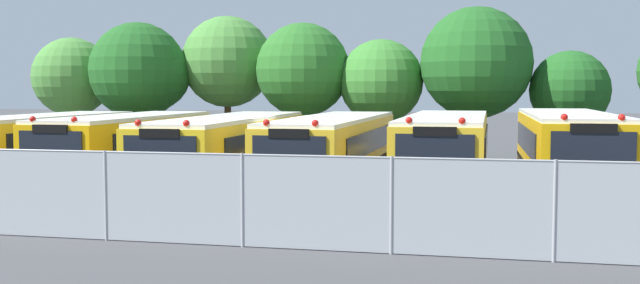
# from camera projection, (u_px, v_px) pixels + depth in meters

# --- Properties ---
(ground_plane) EXTENTS (160.00, 160.00, 0.00)m
(ground_plane) POSITION_uv_depth(u_px,v_px,m) (281.00, 190.00, 24.92)
(ground_plane) COLOR #424244
(school_bus_0) EXTENTS (2.55, 10.07, 2.50)m
(school_bus_0) POSITION_uv_depth(u_px,v_px,m) (39.00, 145.00, 26.86)
(school_bus_0) COLOR yellow
(school_bus_0) RESTS_ON ground_plane
(school_bus_1) EXTENTS (2.54, 9.43, 2.54)m
(school_bus_1) POSITION_uv_depth(u_px,v_px,m) (128.00, 147.00, 25.92)
(school_bus_1) COLOR #EAA80C
(school_bus_1) RESTS_ON ground_plane
(school_bus_2) EXTENTS (2.68, 11.35, 2.53)m
(school_bus_2) POSITION_uv_depth(u_px,v_px,m) (229.00, 149.00, 24.98)
(school_bus_2) COLOR yellow
(school_bus_2) RESTS_ON ground_plane
(school_bus_3) EXTENTS (2.51, 11.08, 2.54)m
(school_bus_3) POSITION_uv_depth(u_px,v_px,m) (334.00, 150.00, 24.56)
(school_bus_3) COLOR yellow
(school_bus_3) RESTS_ON ground_plane
(school_bus_4) EXTENTS (2.46, 10.10, 2.63)m
(school_bus_4) POSITION_uv_depth(u_px,v_px,m) (446.00, 151.00, 23.58)
(school_bus_4) COLOR yellow
(school_bus_4) RESTS_ON ground_plane
(school_bus_5) EXTENTS (2.70, 9.90, 2.73)m
(school_bus_5) POSITION_uv_depth(u_px,v_px,m) (568.00, 151.00, 23.00)
(school_bus_5) COLOR #EAA80C
(school_bus_5) RESTS_ON ground_plane
(tree_0) EXTENTS (3.65, 3.65, 5.67)m
(tree_0) POSITION_uv_depth(u_px,v_px,m) (70.00, 77.00, 35.32)
(tree_0) COLOR #4C3823
(tree_0) RESTS_ON ground_plane
(tree_1) EXTENTS (4.54, 4.36, 6.29)m
(tree_1) POSITION_uv_depth(u_px,v_px,m) (143.00, 72.00, 34.32)
(tree_1) COLOR #4C3823
(tree_1) RESTS_ON ground_plane
(tree_2) EXTENTS (4.21, 4.21, 6.64)m
(tree_2) POSITION_uv_depth(u_px,v_px,m) (229.00, 62.00, 35.01)
(tree_2) COLOR #4C3823
(tree_2) RESTS_ON ground_plane
(tree_3) EXTENTS (4.09, 4.09, 6.17)m
(tree_3) POSITION_uv_depth(u_px,v_px,m) (304.00, 67.00, 33.09)
(tree_3) COLOR #4C3823
(tree_3) RESTS_ON ground_plane
(tree_4) EXTENTS (3.62, 3.62, 5.42)m
(tree_4) POSITION_uv_depth(u_px,v_px,m) (383.00, 83.00, 32.52)
(tree_4) COLOR #4C3823
(tree_4) RESTS_ON ground_plane
(tree_5) EXTENTS (4.60, 4.60, 6.67)m
(tree_5) POSITION_uv_depth(u_px,v_px,m) (474.00, 63.00, 31.16)
(tree_5) COLOR #4C3823
(tree_5) RESTS_ON ground_plane
(tree_6) EXTENTS (3.24, 3.24, 4.86)m
(tree_6) POSITION_uv_depth(u_px,v_px,m) (571.00, 91.00, 30.91)
(tree_6) COLOR #4C3823
(tree_6) RESTS_ON ground_plane
(chainlink_fence) EXTENTS (22.10, 0.07, 1.99)m
(chainlink_fence) POSITION_uv_depth(u_px,v_px,m) (173.00, 196.00, 16.31)
(chainlink_fence) COLOR #9EA0A3
(chainlink_fence) RESTS_ON ground_plane
(traffic_cone) EXTENTS (0.38, 0.38, 0.50)m
(traffic_cone) POSITION_uv_depth(u_px,v_px,m) (408.00, 228.00, 16.81)
(traffic_cone) COLOR #EA5914
(traffic_cone) RESTS_ON ground_plane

